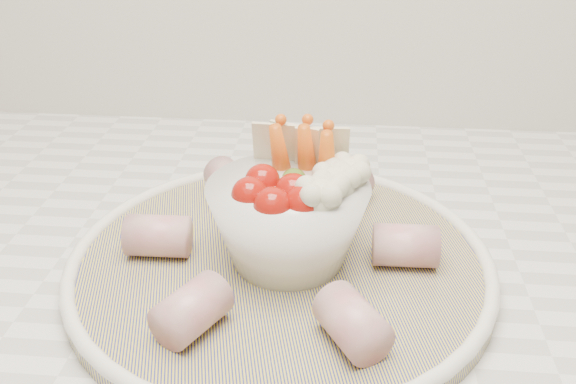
# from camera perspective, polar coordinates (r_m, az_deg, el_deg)

# --- Properties ---
(serving_platter) EXTENTS (0.42, 0.42, 0.02)m
(serving_platter) POSITION_cam_1_polar(r_m,az_deg,el_deg) (0.54, -0.68, -6.28)
(serving_platter) COLOR navy
(serving_platter) RESTS_ON kitchen_counter
(veggie_bowl) EXTENTS (0.13, 0.13, 0.11)m
(veggie_bowl) POSITION_cam_1_polar(r_m,az_deg,el_deg) (0.51, 0.31, -2.03)
(veggie_bowl) COLOR white
(veggie_bowl) RESTS_ON serving_platter
(cured_meat_rolls) EXTENTS (0.26, 0.26, 0.04)m
(cured_meat_rolls) POSITION_cam_1_polar(r_m,az_deg,el_deg) (0.53, -0.70, -4.33)
(cured_meat_rolls) COLOR #A74C59
(cured_meat_rolls) RESTS_ON serving_platter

